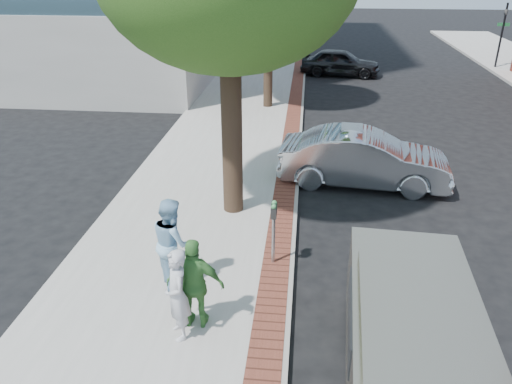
# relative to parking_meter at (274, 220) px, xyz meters

# --- Properties ---
(ground) EXTENTS (120.00, 120.00, 0.00)m
(ground) POSITION_rel_parking_meter_xyz_m (-0.63, 0.55, -1.21)
(ground) COLOR black
(ground) RESTS_ON ground
(sidewalk) EXTENTS (5.00, 60.00, 0.15)m
(sidewalk) POSITION_rel_parking_meter_xyz_m (-2.13, 8.55, -1.13)
(sidewalk) COLOR #9E9991
(sidewalk) RESTS_ON ground
(brick_strip) EXTENTS (0.60, 60.00, 0.01)m
(brick_strip) POSITION_rel_parking_meter_xyz_m (0.07, 8.55, -1.05)
(brick_strip) COLOR brown
(brick_strip) RESTS_ON sidewalk
(curb) EXTENTS (0.10, 60.00, 0.15)m
(curb) POSITION_rel_parking_meter_xyz_m (0.42, 8.55, -1.13)
(curb) COLOR gray
(curb) RESTS_ON ground
(office_base) EXTENTS (18.20, 22.20, 4.00)m
(office_base) POSITION_rel_parking_meter_xyz_m (-13.63, 22.55, 0.79)
(office_base) COLOR gray
(office_base) RESTS_ON ground
(signal_near) EXTENTS (0.70, 0.15, 3.80)m
(signal_near) POSITION_rel_parking_meter_xyz_m (0.27, 22.55, 1.05)
(signal_near) COLOR black
(signal_near) RESTS_ON ground
(signal_far) EXTENTS (0.70, 0.15, 3.80)m
(signal_far) POSITION_rel_parking_meter_xyz_m (11.87, 22.55, 1.05)
(signal_far) COLOR black
(signal_far) RESTS_ON ground
(parking_meter) EXTENTS (0.12, 0.32, 1.47)m
(parking_meter) POSITION_rel_parking_meter_xyz_m (0.00, 0.00, 0.00)
(parking_meter) COLOR gray
(parking_meter) RESTS_ON sidewalk
(person_gray) EXTENTS (0.65, 0.75, 1.73)m
(person_gray) POSITION_rel_parking_meter_xyz_m (-1.48, -2.48, -0.19)
(person_gray) COLOR #BCBCC2
(person_gray) RESTS_ON sidewalk
(person_officer) EXTENTS (1.06, 1.15, 1.89)m
(person_officer) POSITION_rel_parking_meter_xyz_m (-1.96, -0.92, -0.11)
(person_officer) COLOR #90BFDF
(person_officer) RESTS_ON sidewalk
(person_green) EXTENTS (1.05, 0.46, 1.77)m
(person_green) POSITION_rel_parking_meter_xyz_m (-1.23, -2.17, -0.17)
(person_green) COLOR #4C9041
(person_green) RESTS_ON sidewalk
(sedan_silver) EXTENTS (5.12, 2.22, 1.64)m
(sedan_silver) POSITION_rel_parking_meter_xyz_m (2.35, 4.75, -0.39)
(sedan_silver) COLOR silver
(sedan_silver) RESTS_ON ground
(bg_car) EXTENTS (4.62, 2.36, 1.51)m
(bg_car) POSITION_rel_parking_meter_xyz_m (2.42, 19.87, -0.45)
(bg_car) COLOR black
(bg_car) RESTS_ON ground
(van) EXTENTS (2.20, 5.05, 1.82)m
(van) POSITION_rel_parking_meter_xyz_m (2.33, -3.22, -0.21)
(van) COLOR gray
(van) RESTS_ON ground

